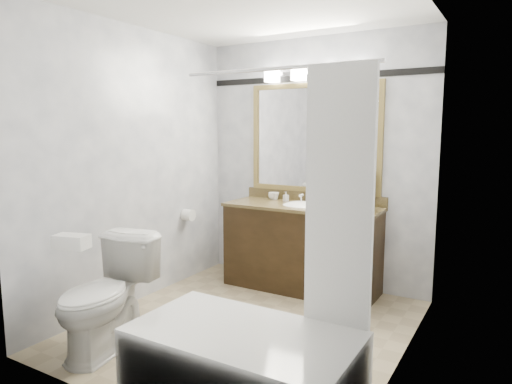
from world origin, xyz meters
TOP-DOWN VIEW (x-y plane):
  - room at (0.00, 0.00)m, footprint 2.42×2.62m
  - vanity at (0.00, 1.02)m, footprint 1.53×0.58m
  - mirror at (0.00, 1.28)m, footprint 1.40×0.04m
  - vanity_light_bar at (0.00, 1.23)m, footprint 1.02×0.14m
  - accent_stripe at (0.00, 1.29)m, footprint 2.40×0.01m
  - bathtub at (0.55, -0.90)m, footprint 1.30×0.75m
  - tp_roll at (-1.14, 0.66)m, footprint 0.11×0.12m
  - toilet at (-0.67, -0.87)m, footprint 0.58×0.86m
  - tissue_box at (-0.67, -1.12)m, footprint 0.25×0.18m
  - coffee_maker at (0.56, 1.06)m, footprint 0.17×0.21m
  - cup_left at (-0.43, 1.21)m, footprint 0.11×0.11m
  - cup_right at (-0.40, 1.20)m, footprint 0.10×0.10m
  - soap_bottle_a at (-0.25, 1.16)m, footprint 0.06×0.06m
  - soap_bar at (0.01, 1.13)m, footprint 0.08×0.06m

SIDE VIEW (x-z plane):
  - bathtub at x=0.55m, z-range -0.70..1.26m
  - toilet at x=-0.67m, z-range 0.00..0.82m
  - vanity at x=0.00m, z-range -0.04..0.93m
  - tp_roll at x=-1.14m, z-range 0.64..0.76m
  - soap_bar at x=0.01m, z-range 0.85..0.87m
  - tissue_box at x=-0.67m, z-range 0.82..0.91m
  - cup_left at x=-0.43m, z-range 0.85..0.92m
  - cup_right at x=-0.40m, z-range 0.85..0.93m
  - soap_bottle_a at x=-0.25m, z-range 0.85..0.95m
  - coffee_maker at x=0.56m, z-range 0.85..1.18m
  - room at x=0.00m, z-range -0.01..2.51m
  - mirror at x=0.00m, z-range 0.95..2.05m
  - accent_stripe at x=0.00m, z-range 2.07..2.13m
  - vanity_light_bar at x=0.00m, z-range 2.07..2.19m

